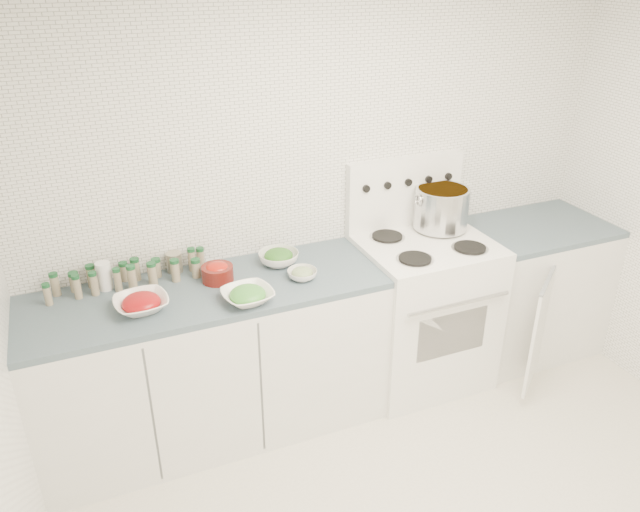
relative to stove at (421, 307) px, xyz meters
The scene contains 13 objects.
room_walls 1.66m from the stove, 112.04° to the right, with size 3.54×3.04×2.52m.
counter_left 1.31m from the stove, behind, with size 1.85×0.62×0.90m.
stove is the anchor object (origin of this frame).
counter_right 0.82m from the stove, ahead, with size 0.89×0.88×0.90m.
stock_pot 0.62m from the stove, 38.09° to the left, with size 0.35×0.32×0.25m.
bowl_tomato 1.70m from the stove, behind, with size 0.28×0.28×0.09m.
bowl_snowpea 1.24m from the stove, behind, with size 0.28×0.28×0.08m.
bowl_broccoli 0.98m from the stove, behind, with size 0.23×0.23×0.09m.
bowl_zucchini 0.92m from the stove, behind, with size 0.21×0.21×0.06m.
bowl_pepper 1.31m from the stove, behind, with size 0.17×0.17×0.10m.
salt_canister 1.85m from the stove, behind, with size 0.07×0.07×0.15m, color white.
tin_can 1.51m from the stove, 169.40° to the left, with size 0.08×0.08×0.11m, color #9F9786.
spice_cluster 1.73m from the stove, behind, with size 0.82×0.16×0.14m.
Camera 1 is at (-1.37, -1.60, 2.47)m, focal length 35.00 mm.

